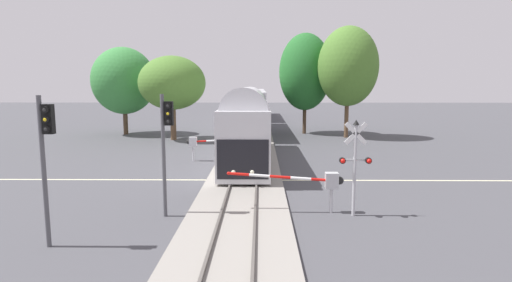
{
  "coord_description": "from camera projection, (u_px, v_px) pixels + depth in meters",
  "views": [
    {
      "loc": [
        0.94,
        -23.47,
        5.59
      ],
      "look_at": [
        0.65,
        2.57,
        2.0
      ],
      "focal_mm": 28.31,
      "sensor_mm": 36.0,
      "label": 1
    }
  ],
  "objects": [
    {
      "name": "ground_plane",
      "position": [
        245.0,
        180.0,
        24.02
      ],
      "size": [
        220.0,
        220.0,
        0.0
      ],
      "primitive_type": "plane",
      "color": "#47474C"
    },
    {
      "name": "road_centre_stripe",
      "position": [
        245.0,
        180.0,
        24.02
      ],
      "size": [
        44.0,
        0.2,
        0.01
      ],
      "color": "beige",
      "rests_on": "ground"
    },
    {
      "name": "railway_track",
      "position": [
        245.0,
        179.0,
        24.0
      ],
      "size": [
        4.4,
        80.0,
        0.32
      ],
      "color": "gray",
      "rests_on": "ground"
    },
    {
      "name": "commuter_train",
      "position": [
        253.0,
        109.0,
        49.26
      ],
      "size": [
        3.04,
        60.26,
        5.16
      ],
      "color": "silver",
      "rests_on": "railway_track"
    },
    {
      "name": "crossing_gate_near",
      "position": [
        320.0,
        181.0,
        17.71
      ],
      "size": [
        5.14,
        0.4,
        1.83
      ],
      "color": "#B7B7BC",
      "rests_on": "ground"
    },
    {
      "name": "crossing_signal_mast",
      "position": [
        355.0,
        158.0,
        17.09
      ],
      "size": [
        1.36,
        0.44,
        4.17
      ],
      "color": "#B2B2B7",
      "rests_on": "ground"
    },
    {
      "name": "crossing_gate_far",
      "position": [
        201.0,
        142.0,
        29.94
      ],
      "size": [
        5.57,
        0.4,
        1.8
      ],
      "color": "#B7B7BC",
      "rests_on": "ground"
    },
    {
      "name": "traffic_signal_near_left",
      "position": [
        46.0,
        147.0,
        13.6
      ],
      "size": [
        0.53,
        0.38,
        5.27
      ],
      "color": "#4C4C51",
      "rests_on": "ground"
    },
    {
      "name": "traffic_signal_median",
      "position": [
        166.0,
        135.0,
        16.88
      ],
      "size": [
        0.53,
        0.38,
        5.24
      ],
      "color": "#4C4C51",
      "rests_on": "ground"
    },
    {
      "name": "oak_far_right",
      "position": [
        348.0,
        66.0,
        42.74
      ],
      "size": [
        6.37,
        6.37,
        11.81
      ],
      "color": "brown",
      "rests_on": "ground"
    },
    {
      "name": "oak_behind_train",
      "position": [
        172.0,
        83.0,
        41.12
      ],
      "size": [
        6.8,
        6.8,
        8.6
      ],
      "color": "brown",
      "rests_on": "ground"
    },
    {
      "name": "pine_left_background",
      "position": [
        124.0,
        81.0,
        45.78
      ],
      "size": [
        7.13,
        7.13,
        9.89
      ],
      "color": "#4C3828",
      "rests_on": "ground"
    },
    {
      "name": "elm_centre_background",
      "position": [
        305.0,
        72.0,
        46.42
      ],
      "size": [
        5.99,
        5.99,
        11.54
      ],
      "color": "#4C3828",
      "rests_on": "ground"
    }
  ]
}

